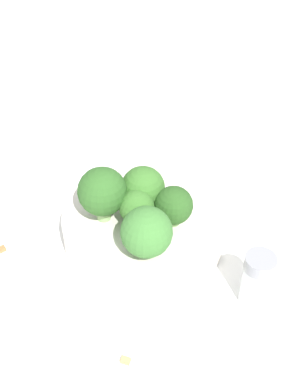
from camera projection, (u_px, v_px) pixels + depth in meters
ground_plane at (144, 237)px, 0.63m from camera, size 3.00×3.00×0.00m
bowl at (144, 226)px, 0.61m from camera, size 0.19×0.19×0.04m
broccoli_floret_0 at (146, 232)px, 0.54m from camera, size 0.05×0.05×0.06m
broccoli_floret_1 at (103, 195)px, 0.57m from camera, size 0.05×0.05×0.07m
broccoli_floret_2 at (137, 208)px, 0.57m from camera, size 0.04×0.04×0.05m
broccoli_floret_3 at (143, 189)px, 0.59m from camera, size 0.05×0.05×0.06m
broccoli_floret_4 at (174, 206)px, 0.58m from camera, size 0.04×0.04×0.05m
pepper_shaker at (257, 279)px, 0.54m from camera, size 0.03×0.03×0.06m
almond_crumb_0 at (214, 198)px, 0.67m from camera, size 0.01×0.00×0.01m
almond_crumb_1 at (125, 359)px, 0.50m from camera, size 0.01×0.01×0.01m
almond_crumb_2 at (1, 246)px, 0.61m from camera, size 0.01×0.01×0.01m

